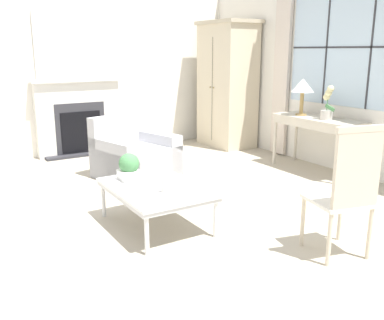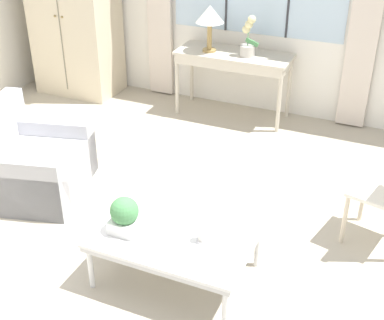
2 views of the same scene
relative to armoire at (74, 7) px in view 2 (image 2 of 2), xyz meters
The scene contains 9 objects.
ground_plane 3.60m from the armoire, 50.05° to the right, with size 14.00×14.00×0.00m, color #B2A893.
armoire is the anchor object (origin of this frame).
console_table 2.11m from the armoire, ahead, with size 1.31×0.51×0.76m.
table_lamp 1.79m from the armoire, ahead, with size 0.31×0.31×0.51m.
potted_orchid 2.24m from the armoire, ahead, with size 0.21×0.16×0.45m.
armchair_upholstered 2.54m from the armoire, 66.63° to the right, with size 1.04×1.12×0.81m.
coffee_table 3.88m from the armoire, 46.13° to the right, with size 1.11×0.79×0.40m.
potted_plant_small 3.73m from the armoire, 51.17° to the right, with size 0.20×0.20×0.27m.
pillar_candle 4.03m from the armoire, 44.01° to the right, with size 0.11×0.11×0.15m.
Camera 2 is at (1.73, -2.82, 2.72)m, focal length 50.00 mm.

